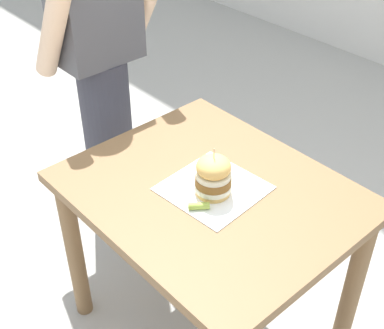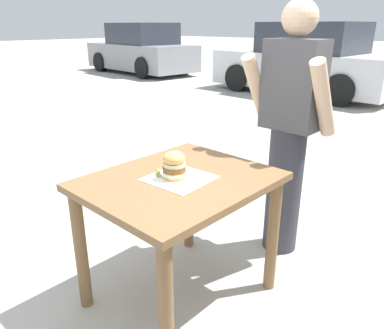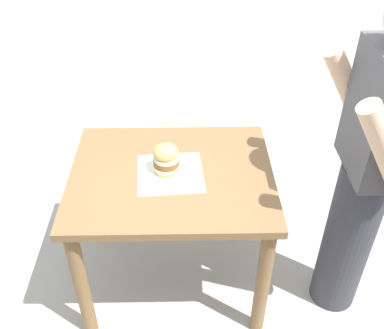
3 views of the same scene
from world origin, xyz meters
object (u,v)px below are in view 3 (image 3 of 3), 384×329
object	(u,v)px
sandwich	(166,158)
diner_across_table	(367,171)
pickle_spear	(161,157)
patio_table	(172,194)

from	to	relation	value
sandwich	diner_across_table	xyz separation A→B (m)	(0.16, 0.90, 0.04)
sandwich	pickle_spear	world-z (taller)	sandwich
patio_table	sandwich	distance (m)	0.22
sandwich	diner_across_table	distance (m)	0.92
pickle_spear	diner_across_table	size ratio (longest dim) A/B	0.04
sandwich	diner_across_table	size ratio (longest dim) A/B	0.11
pickle_spear	diner_across_table	distance (m)	0.97
sandwich	diner_across_table	bearing A→B (deg)	79.80
pickle_spear	diner_across_table	xyz separation A→B (m)	(0.26, 0.93, 0.10)
patio_table	diner_across_table	xyz separation A→B (m)	(0.15, 0.88, 0.25)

